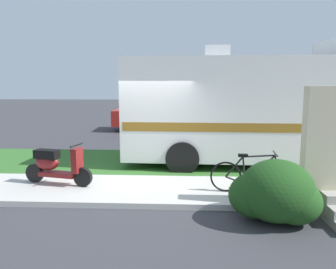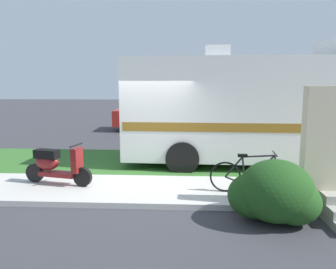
{
  "view_description": "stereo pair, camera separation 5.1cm",
  "coord_description": "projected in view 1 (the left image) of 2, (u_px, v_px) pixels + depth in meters",
  "views": [
    {
      "loc": [
        1.03,
        -8.41,
        2.46
      ],
      "look_at": [
        0.6,
        0.3,
        1.1
      ],
      "focal_mm": 35.83,
      "sensor_mm": 36.0,
      "label": 1
    },
    {
      "loc": [
        1.08,
        -8.41,
        2.46
      ],
      "look_at": [
        0.6,
        0.3,
        1.1
      ],
      "focal_mm": 35.83,
      "sensor_mm": 36.0,
      "label": 2
    }
  ],
  "objects": [
    {
      "name": "ground_plane",
      "position": [
        144.0,
        178.0,
        8.73
      ],
      "size": [
        80.0,
        80.0,
        0.0
      ],
      "primitive_type": "plane",
      "color": "#38383D"
    },
    {
      "name": "sidewalk",
      "position": [
        138.0,
        190.0,
        7.54
      ],
      "size": [
        24.0,
        2.0,
        0.12
      ],
      "color": "beige",
      "rests_on": "ground"
    },
    {
      "name": "grass_strip",
      "position": [
        150.0,
        163.0,
        10.21
      ],
      "size": [
        24.0,
        3.4,
        0.08
      ],
      "color": "#336628",
      "rests_on": "ground"
    },
    {
      "name": "motorhome_rv",
      "position": [
        258.0,
        107.0,
        9.81
      ],
      "size": [
        7.57,
        2.84,
        3.64
      ],
      "color": "silver",
      "rests_on": "ground"
    },
    {
      "name": "scooter",
      "position": [
        55.0,
        165.0,
        7.73
      ],
      "size": [
        1.69,
        0.63,
        0.97
      ],
      "color": "black",
      "rests_on": "ground"
    },
    {
      "name": "bicycle",
      "position": [
        252.0,
        176.0,
        7.12
      ],
      "size": [
        1.76,
        0.52,
        0.89
      ],
      "color": "black",
      "rests_on": "ground"
    },
    {
      "name": "pickup_truck_near",
      "position": [
        250.0,
        117.0,
        14.29
      ],
      "size": [
        5.1,
        2.14,
        1.87
      ],
      "color": "#B7B29E",
      "rests_on": "ground"
    },
    {
      "name": "pickup_truck_far",
      "position": [
        180.0,
        112.0,
        17.31
      ],
      "size": [
        5.67,
        2.35,
        1.82
      ],
      "color": "maroon",
      "rests_on": "ground"
    },
    {
      "name": "bush_by_porch",
      "position": [
        275.0,
        194.0,
        5.87
      ],
      "size": [
        1.57,
        1.17,
        1.11
      ],
      "color": "#1E4719",
      "rests_on": "ground"
    },
    {
      "name": "bottle_green",
      "position": [
        311.0,
        184.0,
        7.43
      ],
      "size": [
        0.07,
        0.07,
        0.23
      ],
      "color": "#B2B2B7",
      "rests_on": "ground"
    }
  ]
}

